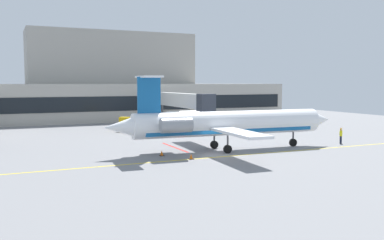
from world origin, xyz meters
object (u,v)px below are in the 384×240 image
Objects in this scene: regional_jet at (226,123)px; pushback_tractor at (126,125)px; marshaller at (341,135)px; fuel_tank at (185,117)px; baggage_tug at (185,125)px.

regional_jet is 24.01m from pushback_tractor.
regional_jet is at bearing 176.26° from marshaller.
pushback_tractor reaches higher than marshaller.
regional_jet reaches higher than pushback_tractor.
regional_jet is 29.45m from fuel_tank.
fuel_tank is (12.29, 5.02, 0.43)m from pushback_tractor.
baggage_tug is at bearing -113.75° from fuel_tank.
baggage_tug is 10.22m from fuel_tank.
fuel_tank is at bearing 66.25° from baggage_tug.
baggage_tug is 9.25m from pushback_tractor.
regional_jet is 13.87× the size of marshaller.
regional_jet is at bearing -78.29° from pushback_tractor.
baggage_tug is 23.70m from marshaller.
regional_jet reaches higher than fuel_tank.
pushback_tractor is at bearing 152.13° from baggage_tug.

